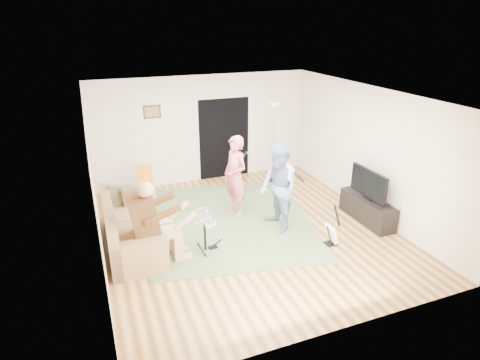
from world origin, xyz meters
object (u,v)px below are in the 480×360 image
Objects in this scene: guitar_spare at (332,233)px; tv_cabinet at (367,209)px; television at (369,183)px; singer at (235,176)px; guitarist at (278,189)px; drum_kit at (205,235)px; dining_chair at (146,189)px; torchiere_lamp at (274,128)px; sofa at (127,232)px.

guitar_spare is 1.36m from tv_cabinet.
television reaches higher than guitar_spare.
singer is 2.73m from television.
tv_cabinet is at bearing 77.05° from guitarist.
drum_kit is 0.82× the size of dining_chair.
guitar_spare is (0.68, -0.92, -0.65)m from guitarist.
tv_cabinet is (1.24, 0.57, 0.02)m from guitar_spare.
singer is 0.86× the size of torchiere_lamp.
television is (4.75, -0.74, 0.55)m from sofa.
television is (4.11, -2.59, 0.54)m from dining_chair.
tv_cabinet is at bearing 0.00° from television.
dining_chair is at bearing -137.65° from guitarist.
drum_kit is at bearing -26.56° from sofa.
guitar_spare reaches higher than drum_kit.
tv_cabinet is (4.80, -0.74, -0.05)m from sofa.
sofa is 2.97m from guitarist.
singer reaches higher than drum_kit.
guitar_spare is at bearing -155.40° from tv_cabinet.
sofa reaches higher than dining_chair.
guitar_spare is 1.45m from television.
sofa reaches higher than guitar_spare.
guitar_spare is (3.56, -1.30, -0.07)m from sofa.
guitar_spare is (2.26, -0.65, -0.08)m from drum_kit.
drum_kit is 2.36m from guitar_spare.
drum_kit is at bearing -83.27° from guitarist.
sofa is 2.57× the size of dining_chair.
television reaches higher than drum_kit.
television is at bearing -8.84° from sofa.
television is (3.45, -0.09, 0.54)m from drum_kit.
guitarist is at bearing -43.91° from dining_chair.
guitar_spare is at bearing -154.49° from television.
dining_chair is (-2.24, 2.24, -0.57)m from guitarist.
dining_chair is at bearing 147.75° from television.
torchiere_lamp is 2.94m from television.
television reaches higher than tv_cabinet.
torchiere_lamp is at bearing 116.76° from singer.
guitarist is 2.02× the size of dining_chair.
sofa is 2.12× the size of television.
guitarist is (2.88, -0.39, 0.58)m from sofa.
singer is 2.23m from torchiere_lamp.
drum_kit is 0.89× the size of guitar_spare.
tv_cabinet is (3.50, -0.09, -0.06)m from drum_kit.
sofa is 1.10× the size of torchiere_lamp.
television is (1.19, 0.57, 0.62)m from guitar_spare.
sofa is 2.48m from singer.
guitarist is at bearing 126.64° from guitar_spare.
torchiere_lamp is at bearing 107.19° from tv_cabinet.
dining_chair is at bearing -176.78° from torchiere_lamp.
dining_chair is 4.88m from television.
drum_kit is 3.92m from torchiere_lamp.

